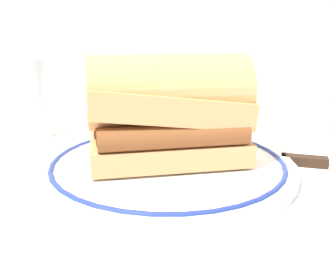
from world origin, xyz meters
name	(u,v)px	position (x,y,z in m)	size (l,w,h in m)	color
ground_plane	(160,176)	(0.00, 0.00, 0.00)	(1.50, 1.50, 0.00)	white
plate	(168,165)	(0.01, 0.02, 0.01)	(0.30, 0.30, 0.01)	white
sausage_sandwich	(168,110)	(0.01, 0.02, 0.07)	(0.20, 0.15, 0.12)	tan
drinking_glass	(32,103)	(-0.22, 0.15, 0.05)	(0.06, 0.06, 0.12)	silver
salt_shaker	(322,108)	(0.24, 0.22, 0.04)	(0.03, 0.03, 0.08)	white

